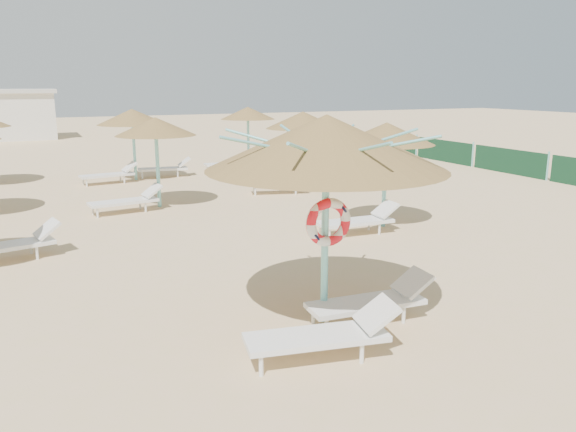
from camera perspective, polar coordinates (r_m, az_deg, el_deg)
name	(u,v)px	position (r m, az deg, el deg)	size (l,w,h in m)	color
ground	(322,327)	(8.66, 3.50, -11.14)	(120.00, 120.00, 0.00)	#D4AC81
main_palapa	(326,143)	(8.14, 3.93, 7.39)	(3.52, 3.52, 3.15)	#79D2D2
lounger_main_a	(326,334)	(7.60, 3.91, -11.84)	(2.11, 0.97, 0.74)	white
lounger_main_b	(374,300)	(8.80, 8.69, -8.44)	(2.00, 0.72, 0.71)	white
palapa_field	(137,127)	(18.29, -15.07, 8.76)	(14.80, 13.59, 2.68)	#79D2D2
windbreak_fence	(510,161)	(24.70, 21.61, 5.19)	(0.08, 19.84, 1.10)	#1A4E2C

